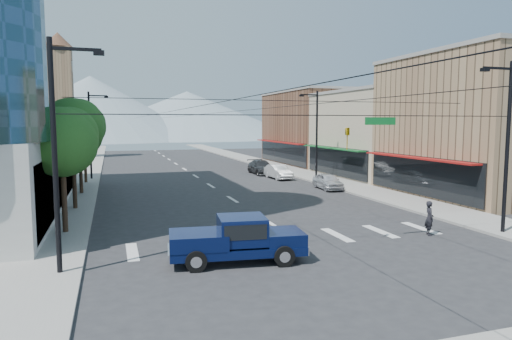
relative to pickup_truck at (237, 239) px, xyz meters
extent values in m
plane|color=#28282B|center=(3.85, 1.37, -1.01)|extent=(160.00, 160.00, 0.00)
cube|color=gray|center=(-8.15, 41.37, -0.94)|extent=(4.00, 120.00, 0.15)
cube|color=gray|center=(15.85, 41.37, -0.94)|extent=(4.00, 120.00, 0.15)
cube|color=#8C6B4C|center=(23.85, 11.37, 4.49)|extent=(12.00, 14.00, 11.00)
cube|color=tan|center=(23.85, 25.37, 3.49)|extent=(12.00, 14.00, 9.00)
cube|color=brown|center=(23.85, 41.37, 3.99)|extent=(12.00, 18.00, 10.00)
cube|color=#8C6B4C|center=(-12.65, 63.37, 7.99)|extent=(4.00, 4.00, 18.00)
cone|color=brown|center=(-12.65, 63.37, 18.19)|extent=(4.80, 4.80, 2.40)
cone|color=gray|center=(-11.15, 151.37, 9.99)|extent=(80.00, 80.00, 22.00)
cone|color=gray|center=(23.85, 161.37, 7.99)|extent=(90.00, 90.00, 18.00)
cylinder|color=black|center=(-7.35, 7.37, 1.26)|extent=(0.28, 0.28, 4.55)
sphere|color=#1F4617|center=(-7.35, 7.37, 3.86)|extent=(3.64, 3.64, 3.64)
sphere|color=#1F4617|center=(-6.95, 7.67, 4.26)|extent=(2.86, 2.86, 2.86)
cylinder|color=black|center=(-7.35, 14.37, 1.54)|extent=(0.28, 0.28, 5.11)
sphere|color=#1F4617|center=(-7.35, 14.37, 4.46)|extent=(4.09, 4.09, 4.09)
sphere|color=#1F4617|center=(-6.95, 14.67, 4.86)|extent=(3.21, 3.21, 3.21)
cylinder|color=black|center=(-7.35, 21.37, 1.26)|extent=(0.28, 0.28, 4.55)
sphere|color=#1F4617|center=(-7.35, 21.37, 3.86)|extent=(3.64, 3.64, 3.64)
sphere|color=#1F4617|center=(-6.95, 21.67, 4.26)|extent=(2.86, 2.86, 2.86)
cylinder|color=black|center=(-7.35, 28.37, 1.54)|extent=(0.28, 0.28, 5.11)
sphere|color=#1F4617|center=(-7.35, 28.37, 4.46)|extent=(4.09, 4.09, 4.09)
sphere|color=#1F4617|center=(-6.95, 28.67, 4.86)|extent=(3.21, 3.21, 3.21)
cylinder|color=black|center=(-6.95, 0.37, 3.49)|extent=(0.20, 0.20, 9.00)
cylinder|color=black|center=(14.65, 0.37, 3.49)|extent=(0.20, 0.20, 9.00)
cylinder|color=black|center=(3.85, 0.37, 5.19)|extent=(21.60, 0.04, 0.04)
imported|color=gold|center=(5.35, 0.37, 4.14)|extent=(0.16, 0.20, 1.00)
cube|color=#0C6626|center=(7.05, 0.37, 4.94)|extent=(1.60, 0.06, 0.35)
cylinder|color=black|center=(-6.95, 31.37, 3.49)|extent=(0.20, 0.20, 9.00)
cube|color=black|center=(-6.05, 31.37, 7.59)|extent=(1.80, 0.12, 0.12)
cube|color=black|center=(-5.25, 31.37, 7.49)|extent=(0.40, 0.25, 0.18)
cylinder|color=black|center=(14.65, 23.37, 3.49)|extent=(0.20, 0.20, 9.00)
cube|color=black|center=(13.75, 23.37, 7.59)|extent=(1.80, 0.12, 0.12)
cube|color=black|center=(12.95, 23.37, 7.49)|extent=(0.40, 0.25, 0.18)
cube|color=#08133D|center=(0.02, 0.00, -0.45)|extent=(5.83, 2.67, 0.36)
cube|color=#08133D|center=(2.01, -0.23, -0.04)|extent=(1.85, 2.12, 0.56)
cube|color=#08133D|center=(0.23, -0.03, 0.37)|extent=(2.15, 2.10, 1.13)
cube|color=black|center=(0.23, -0.03, 0.47)|extent=(1.95, 2.11, 0.61)
cube|color=#08133D|center=(-1.61, 0.18, 0.01)|extent=(2.57, 2.30, 0.67)
cube|color=silver|center=(2.82, -0.32, -0.45)|extent=(0.34, 1.95, 0.36)
cube|color=silver|center=(-2.78, 0.31, -0.45)|extent=(0.34, 1.95, 0.31)
cylinder|color=black|center=(1.70, -1.17, -0.58)|extent=(0.89, 0.40, 0.86)
cylinder|color=black|center=(1.91, 0.76, -0.58)|extent=(0.89, 0.40, 0.86)
cylinder|color=black|center=(-1.87, -0.77, -0.58)|extent=(0.89, 0.40, 0.86)
cylinder|color=black|center=(-1.65, 1.17, -0.58)|extent=(0.89, 0.40, 0.86)
imported|color=black|center=(10.83, 1.41, -0.11)|extent=(0.63, 0.77, 1.81)
imported|color=silver|center=(13.25, 17.97, -0.30)|extent=(2.00, 4.31, 1.43)
imported|color=silver|center=(11.72, 26.39, -0.27)|extent=(1.80, 4.58, 1.49)
imported|color=#2D2D2F|center=(11.45, 31.26, -0.24)|extent=(2.20, 5.38, 1.56)
camera|label=1|loc=(-4.92, -18.17, 4.87)|focal=32.00mm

